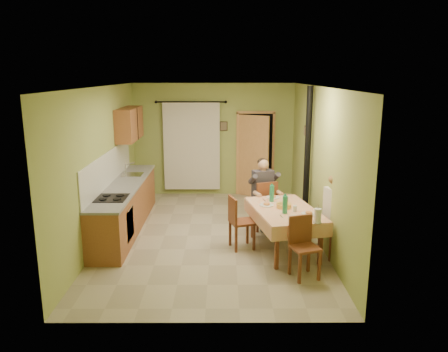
{
  "coord_description": "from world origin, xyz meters",
  "views": [
    {
      "loc": [
        0.23,
        -7.87,
        3.03
      ],
      "look_at": [
        0.25,
        0.1,
        1.15
      ],
      "focal_mm": 35.0,
      "sensor_mm": 36.0,
      "label": 1
    }
  ],
  "objects_px": {
    "chair_right": "(335,239)",
    "man_right": "(336,206)",
    "man_far": "(263,186)",
    "chair_near": "(304,259)",
    "stove_flue": "(306,176)",
    "dining_table": "(284,229)",
    "chair_left": "(241,232)",
    "chair_far": "(263,214)"
  },
  "relations": [
    {
      "from": "man_far",
      "to": "stove_flue",
      "type": "height_order",
      "value": "stove_flue"
    },
    {
      "from": "man_far",
      "to": "man_right",
      "type": "height_order",
      "value": "same"
    },
    {
      "from": "man_far",
      "to": "stove_flue",
      "type": "xyz_separation_m",
      "value": [
        0.87,
        0.18,
        0.15
      ]
    },
    {
      "from": "dining_table",
      "to": "chair_left",
      "type": "height_order",
      "value": "chair_left"
    },
    {
      "from": "chair_near",
      "to": "chair_left",
      "type": "bearing_deg",
      "value": -69.63
    },
    {
      "from": "chair_right",
      "to": "man_far",
      "type": "xyz_separation_m",
      "value": [
        -1.1,
        1.36,
        0.59
      ]
    },
    {
      "from": "man_right",
      "to": "man_far",
      "type": "bearing_deg",
      "value": 20.55
    },
    {
      "from": "dining_table",
      "to": "chair_near",
      "type": "bearing_deg",
      "value": -92.86
    },
    {
      "from": "man_right",
      "to": "chair_right",
      "type": "bearing_deg",
      "value": -90.0
    },
    {
      "from": "dining_table",
      "to": "chair_right",
      "type": "height_order",
      "value": "chair_right"
    },
    {
      "from": "dining_table",
      "to": "chair_near",
      "type": "relative_size",
      "value": 1.96
    },
    {
      "from": "dining_table",
      "to": "chair_right",
      "type": "xyz_separation_m",
      "value": [
        0.84,
        -0.24,
        -0.09
      ]
    },
    {
      "from": "stove_flue",
      "to": "chair_far",
      "type": "bearing_deg",
      "value": -167.43
    },
    {
      "from": "dining_table",
      "to": "man_far",
      "type": "bearing_deg",
      "value": 91.86
    },
    {
      "from": "chair_near",
      "to": "chair_right",
      "type": "relative_size",
      "value": 0.96
    },
    {
      "from": "chair_left",
      "to": "chair_right",
      "type": "bearing_deg",
      "value": 60.35
    },
    {
      "from": "man_right",
      "to": "stove_flue",
      "type": "distance_m",
      "value": 1.57
    },
    {
      "from": "dining_table",
      "to": "chair_near",
      "type": "distance_m",
      "value": 1.06
    },
    {
      "from": "man_far",
      "to": "stove_flue",
      "type": "bearing_deg",
      "value": -6.11
    },
    {
      "from": "chair_right",
      "to": "stove_flue",
      "type": "relative_size",
      "value": 0.35
    },
    {
      "from": "chair_far",
      "to": "chair_right",
      "type": "height_order",
      "value": "chair_far"
    },
    {
      "from": "dining_table",
      "to": "man_right",
      "type": "distance_m",
      "value": 0.99
    },
    {
      "from": "man_far",
      "to": "man_right",
      "type": "relative_size",
      "value": 1.0
    },
    {
      "from": "dining_table",
      "to": "chair_near",
      "type": "xyz_separation_m",
      "value": [
        0.16,
        -1.04,
        -0.09
      ]
    },
    {
      "from": "man_far",
      "to": "chair_far",
      "type": "bearing_deg",
      "value": -90.0
    },
    {
      "from": "chair_far",
      "to": "stove_flue",
      "type": "xyz_separation_m",
      "value": [
        0.87,
        0.19,
        0.73
      ]
    },
    {
      "from": "man_right",
      "to": "chair_near",
      "type": "bearing_deg",
      "value": 122.31
    },
    {
      "from": "chair_near",
      "to": "chair_far",
      "type": "bearing_deg",
      "value": -96.77
    },
    {
      "from": "chair_far",
      "to": "chair_right",
      "type": "xyz_separation_m",
      "value": [
        1.1,
        -1.35,
        -0.0
      ]
    },
    {
      "from": "chair_right",
      "to": "stove_flue",
      "type": "distance_m",
      "value": 1.72
    },
    {
      "from": "chair_far",
      "to": "stove_flue",
      "type": "height_order",
      "value": "stove_flue"
    },
    {
      "from": "chair_near",
      "to": "dining_table",
      "type": "bearing_deg",
      "value": -99.18
    },
    {
      "from": "man_far",
      "to": "stove_flue",
      "type": "distance_m",
      "value": 0.9
    },
    {
      "from": "man_right",
      "to": "chair_far",
      "type": "bearing_deg",
      "value": 20.72
    },
    {
      "from": "chair_far",
      "to": "man_far",
      "type": "distance_m",
      "value": 0.59
    },
    {
      "from": "man_right",
      "to": "dining_table",
      "type": "bearing_deg",
      "value": 55.22
    },
    {
      "from": "chair_far",
      "to": "man_right",
      "type": "height_order",
      "value": "man_right"
    },
    {
      "from": "chair_near",
      "to": "chair_left",
      "type": "xyz_separation_m",
      "value": [
        -0.91,
        1.14,
        0.0
      ]
    },
    {
      "from": "chair_right",
      "to": "man_right",
      "type": "relative_size",
      "value": 0.7
    },
    {
      "from": "stove_flue",
      "to": "man_right",
      "type": "bearing_deg",
      "value": -82.04
    },
    {
      "from": "chair_right",
      "to": "man_right",
      "type": "xyz_separation_m",
      "value": [
        -0.01,
        -0.0,
        0.59
      ]
    },
    {
      "from": "chair_far",
      "to": "chair_left",
      "type": "distance_m",
      "value": 1.11
    }
  ]
}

